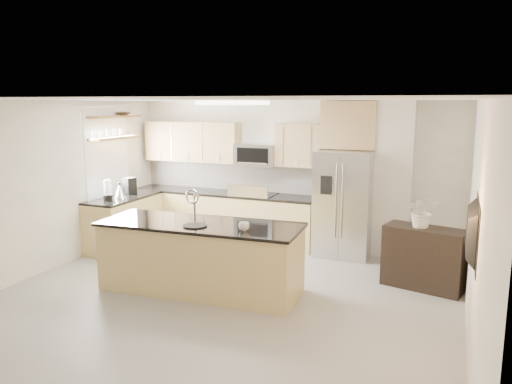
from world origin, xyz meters
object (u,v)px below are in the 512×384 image
at_px(television, 467,231).
at_px(refrigerator, 344,204).
at_px(cup, 244,226).
at_px(blender, 108,192).
at_px(microwave, 257,155).
at_px(kettle, 120,191).
at_px(coffee_maker, 130,186).
at_px(credenza, 424,258).
at_px(range, 254,219).
at_px(bowl, 124,113).
at_px(island, 201,257).
at_px(platter, 195,226).
at_px(flower_vase, 423,202).

bearing_deg(television, refrigerator, 31.04).
relative_size(cup, television, 0.13).
bearing_deg(blender, microwave, 37.50).
bearing_deg(cup, kettle, 155.51).
bearing_deg(refrigerator, coffee_maker, -168.20).
bearing_deg(credenza, blender, -162.55).
distance_m(range, microwave, 1.16).
bearing_deg(coffee_maker, kettle, -79.54).
relative_size(refrigerator, coffee_maker, 5.85).
height_order(microwave, bowl, bowl).
xyz_separation_m(microwave, bowl, (-2.25, -0.82, 0.75)).
distance_m(cup, blender, 3.18).
relative_size(island, coffee_maker, 9.27).
distance_m(island, credenza, 3.10).
bearing_deg(range, cup, -70.23).
bearing_deg(cup, range, 109.77).
height_order(platter, television, television).
relative_size(platter, coffee_maker, 1.06).
distance_m(coffee_maker, television, 6.06).
distance_m(blender, kettle, 0.26).
height_order(cup, television, television).
bearing_deg(refrigerator, island, -121.82).
bearing_deg(kettle, cup, -24.49).
height_order(refrigerator, platter, refrigerator).
height_order(range, platter, range).
bearing_deg(blender, platter, -26.01).
relative_size(credenza, flower_vase, 1.52).
distance_m(range, television, 4.78).
height_order(microwave, television, microwave).
distance_m(bowl, flower_vase, 5.38).
bearing_deg(cup, blender, 160.13).
height_order(refrigerator, island, refrigerator).
bearing_deg(range, credenza, -20.66).
relative_size(kettle, coffee_maker, 0.93).
xyz_separation_m(refrigerator, cup, (-0.74, -2.50, 0.12)).
relative_size(range, microwave, 1.50).
bearing_deg(television, microwave, 47.25).
bearing_deg(blender, credenza, 3.61).
xyz_separation_m(microwave, cup, (0.92, -2.67, -0.62)).
xyz_separation_m(microwave, blender, (-2.07, -1.59, -0.55)).
bearing_deg(range, microwave, 90.00).
xyz_separation_m(range, flower_vase, (2.98, -1.16, 0.75)).
distance_m(refrigerator, bowl, 4.23).
distance_m(refrigerator, coffee_maker, 3.84).
relative_size(blender, flower_vase, 0.50).
bearing_deg(island, cup, -15.20).
distance_m(microwave, television, 4.79).
bearing_deg(microwave, flower_vase, -23.31).
distance_m(island, cup, 0.90).
distance_m(range, flower_vase, 3.29).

